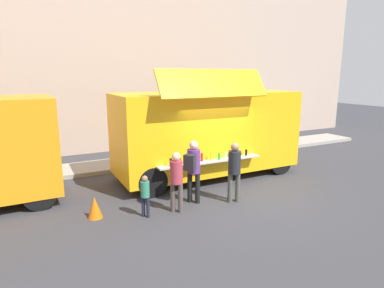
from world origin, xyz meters
TOP-DOWN VIEW (x-y plane):
  - ground_plane at (0.00, 0.00)m, footprint 60.00×60.00m
  - curb_strip at (-3.67, 4.66)m, footprint 28.00×1.60m
  - building_behind at (-2.67, 8.56)m, footprint 32.00×2.40m
  - food_truck_main at (0.33, 2.04)m, footprint 6.26×2.86m
  - traffic_cone_orange at (-3.86, 0.35)m, footprint 0.36×0.36m
  - trash_bin at (3.83, 4.36)m, footprint 0.60×0.60m
  - customer_front_ordering at (-0.20, -0.36)m, footprint 0.35×0.35m
  - customer_mid_with_backpack at (-1.25, 0.09)m, footprint 0.56×0.53m
  - customer_rear_waiting at (-1.90, -0.24)m, footprint 0.32×0.32m
  - child_near_queue at (-2.72, -0.17)m, footprint 0.22×0.22m

SIDE VIEW (x-z plane):
  - ground_plane at x=0.00m, z-range 0.00..0.00m
  - curb_strip at x=-3.67m, z-range 0.00..0.15m
  - traffic_cone_orange at x=-3.86m, z-range 0.00..0.55m
  - trash_bin at x=3.83m, z-range 0.00..0.91m
  - child_near_queue at x=-2.72m, z-range 0.10..1.18m
  - customer_rear_waiting at x=-1.90m, z-range 0.15..1.74m
  - customer_front_ordering at x=-0.20m, z-range 0.16..1.86m
  - customer_mid_with_backpack at x=-1.25m, z-range 0.20..1.96m
  - food_truck_main at x=0.33m, z-range -0.24..3.42m
  - building_behind at x=-2.67m, z-range 0.00..10.98m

